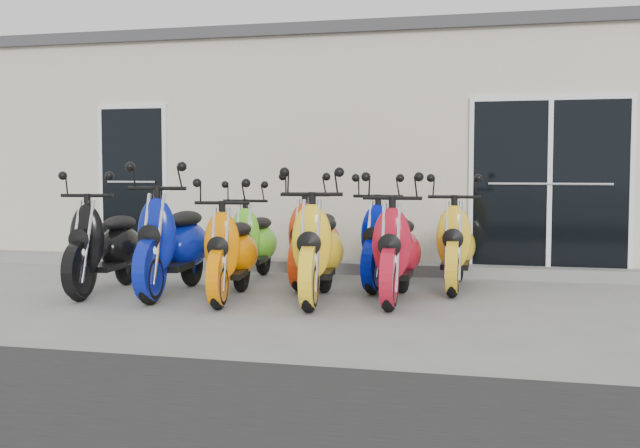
# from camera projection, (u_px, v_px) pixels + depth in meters

# --- Properties ---
(ground) EXTENTS (80.00, 80.00, 0.00)m
(ground) POSITION_uv_depth(u_px,v_px,m) (306.00, 296.00, 8.77)
(ground) COLOR gray
(ground) RESTS_ON ground
(building) EXTENTS (14.00, 6.00, 3.20)m
(building) POSITION_uv_depth(u_px,v_px,m) (387.00, 156.00, 13.68)
(building) COLOR beige
(building) RESTS_ON ground
(roof_cap) EXTENTS (14.20, 6.20, 0.16)m
(roof_cap) POSITION_uv_depth(u_px,v_px,m) (388.00, 57.00, 13.57)
(roof_cap) COLOR #3F3F42
(roof_cap) RESTS_ON building
(front_step) EXTENTS (14.00, 0.40, 0.15)m
(front_step) POSITION_uv_depth(u_px,v_px,m) (347.00, 267.00, 10.72)
(front_step) COLOR gray
(front_step) RESTS_ON ground
(door_left) EXTENTS (1.07, 0.08, 2.22)m
(door_left) POSITION_uv_depth(u_px,v_px,m) (133.00, 178.00, 11.58)
(door_left) COLOR black
(door_left) RESTS_ON front_step
(door_right) EXTENTS (2.02, 0.08, 2.22)m
(door_right) POSITION_uv_depth(u_px,v_px,m) (550.00, 179.00, 10.13)
(door_right) COLOR black
(door_right) RESTS_ON front_step
(scooter_front_black) EXTENTS (0.83, 1.91, 1.37)m
(scooter_front_black) POSITION_uv_depth(u_px,v_px,m) (105.00, 232.00, 8.97)
(scooter_front_black) COLOR black
(scooter_front_black) RESTS_ON ground
(scooter_front_blue) EXTENTS (0.88, 2.04, 1.47)m
(scooter_front_blue) POSITION_uv_depth(u_px,v_px,m) (173.00, 228.00, 8.82)
(scooter_front_blue) COLOR #081692
(scooter_front_blue) RESTS_ON ground
(scooter_front_orange_a) EXTENTS (0.90, 1.84, 1.30)m
(scooter_front_orange_a) POSITION_uv_depth(u_px,v_px,m) (231.00, 239.00, 8.47)
(scooter_front_orange_a) COLOR orange
(scooter_front_orange_a) RESTS_ON ground
(scooter_front_orange_b) EXTENTS (0.93, 1.99, 1.41)m
(scooter_front_orange_b) POSITION_uv_depth(u_px,v_px,m) (318.00, 234.00, 8.35)
(scooter_front_orange_b) COLOR yellow
(scooter_front_orange_b) RESTS_ON ground
(scooter_front_red) EXTENTS (0.75, 1.88, 1.37)m
(scooter_front_red) POSITION_uv_depth(u_px,v_px,m) (397.00, 237.00, 8.36)
(scooter_front_red) COLOR #B41226
(scooter_front_red) RESTS_ON ground
(scooter_back_green) EXTENTS (0.77, 1.74, 1.25)m
(scooter_back_green) POSITION_uv_depth(u_px,v_px,m) (253.00, 231.00, 9.88)
(scooter_back_green) COLOR #61CF28
(scooter_back_green) RESTS_ON ground
(scooter_back_red) EXTENTS (0.67, 1.83, 1.35)m
(scooter_back_red) POSITION_uv_depth(u_px,v_px,m) (314.00, 228.00, 9.62)
(scooter_back_red) COLOR red
(scooter_back_red) RESTS_ON ground
(scooter_back_blue) EXTENTS (0.81, 1.86, 1.34)m
(scooter_back_blue) POSITION_uv_depth(u_px,v_px,m) (387.00, 230.00, 9.40)
(scooter_back_blue) COLOR #000D9F
(scooter_back_blue) RESTS_ON ground
(scooter_back_yellow) EXTENTS (0.73, 1.84, 1.34)m
(scooter_back_yellow) POSITION_uv_depth(u_px,v_px,m) (456.00, 232.00, 9.20)
(scooter_back_yellow) COLOR yellow
(scooter_back_yellow) RESTS_ON ground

